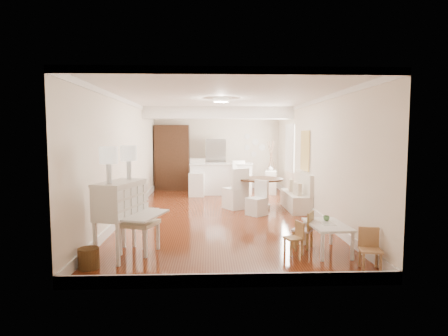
{
  "coord_description": "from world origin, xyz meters",
  "views": [
    {
      "loc": [
        -0.26,
        -9.16,
        1.96
      ],
      "look_at": [
        0.1,
        0.3,
        1.12
      ],
      "focal_mm": 30.0,
      "sensor_mm": 36.0,
      "label": 1
    }
  ],
  "objects": [
    {
      "name": "fridge",
      "position": [
        0.3,
        4.15,
        0.9
      ],
      "size": [
        0.75,
        0.65,
        1.8
      ],
      "primitive_type": "imported",
      "color": "silver",
      "rests_on": "ground"
    },
    {
      "name": "branch_vase",
      "position": [
        1.77,
        3.26,
        0.85
      ],
      "size": [
        0.22,
        0.22,
        0.18
      ],
      "primitive_type": "imported",
      "rotation": [
        0.0,
        0.0,
        0.4
      ],
      "color": "silver",
      "rests_on": "sideboard"
    },
    {
      "name": "kids_chair_b",
      "position": [
        1.35,
        -2.83,
        0.33
      ],
      "size": [
        0.43,
        0.43,
        0.65
      ],
      "primitive_type": "cube",
      "rotation": [
        0.0,
        0.0,
        -2.11
      ],
      "color": "#9E7D47",
      "rests_on": "ground"
    },
    {
      "name": "slip_chair_far",
      "position": [
        0.41,
        0.69,
        0.54
      ],
      "size": [
        0.72,
        0.72,
        1.08
      ],
      "primitive_type": "cube",
      "rotation": [
        0.0,
        0.0,
        -2.6
      ],
      "color": "white",
      "rests_on": "ground"
    },
    {
      "name": "kids_chair_a",
      "position": [
        1.11,
        -3.18,
        0.27
      ],
      "size": [
        0.33,
        0.33,
        0.54
      ],
      "primitive_type": "cube",
      "rotation": [
        0.0,
        0.0,
        -1.28
      ],
      "color": "#A87F4C",
      "rests_on": "ground"
    },
    {
      "name": "gustavian_armchair",
      "position": [
        -1.45,
        -2.98,
        0.51
      ],
      "size": [
        0.74,
        0.74,
        1.03
      ],
      "primitive_type": "cube",
      "rotation": [
        0.0,
        0.0,
        1.26
      ],
      "color": "white",
      "rests_on": "ground"
    },
    {
      "name": "wicker_basket",
      "position": [
        -2.05,
        -3.73,
        0.15
      ],
      "size": [
        0.39,
        0.39,
        0.3
      ],
      "primitive_type": "cylinder",
      "rotation": [
        0.0,
        0.0,
        0.35
      ],
      "color": "#53371A",
      "rests_on": "ground"
    },
    {
      "name": "room",
      "position": [
        0.04,
        0.32,
        1.98
      ],
      "size": [
        9.0,
        9.04,
        2.82
      ],
      "color": "maroon",
      "rests_on": "ground"
    },
    {
      "name": "pencil_cup",
      "position": [
        1.75,
        -2.88,
        0.53
      ],
      "size": [
        0.13,
        0.13,
        0.08
      ],
      "primitive_type": "imported",
      "rotation": [
        0.0,
        0.0,
        0.28
      ],
      "color": "#5C9A5A",
      "rests_on": "kids_table"
    },
    {
      "name": "sideboard",
      "position": [
        1.78,
        3.22,
        0.38
      ],
      "size": [
        0.49,
        0.85,
        0.77
      ],
      "primitive_type": "cube",
      "rotation": [
        0.0,
        0.0,
        -0.18
      ],
      "color": "silver",
      "rests_on": "ground"
    },
    {
      "name": "breakfast_counter",
      "position": [
        0.1,
        3.1,
        0.52
      ],
      "size": [
        2.05,
        0.65,
        1.03
      ],
      "primitive_type": "cube",
      "color": "white",
      "rests_on": "ground"
    },
    {
      "name": "slip_chair_near",
      "position": [
        0.88,
        -0.16,
        0.42
      ],
      "size": [
        0.58,
        0.58,
        0.84
      ],
      "primitive_type": "cube",
      "rotation": [
        0.0,
        0.0,
        -0.84
      ],
      "color": "white",
      "rests_on": "ground"
    },
    {
      "name": "pantry_cabinet",
      "position": [
        -1.6,
        4.18,
        1.15
      ],
      "size": [
        1.2,
        0.6,
        2.3
      ],
      "primitive_type": "cube",
      "color": "#381E11",
      "rests_on": "ground"
    },
    {
      "name": "banquette",
      "position": [
        1.99,
        0.5,
        0.49
      ],
      "size": [
        0.52,
        1.6,
        0.98
      ],
      "primitive_type": "cube",
      "color": "silver",
      "rests_on": "ground"
    },
    {
      "name": "dining_table",
      "position": [
        1.08,
        0.67,
        0.4
      ],
      "size": [
        1.33,
        1.33,
        0.81
      ],
      "primitive_type": "cylinder",
      "rotation": [
        0.0,
        0.0,
        -0.13
      ],
      "color": "#472916",
      "rests_on": "ground"
    },
    {
      "name": "kids_chair_c",
      "position": [
        2.06,
        -3.95,
        0.31
      ],
      "size": [
        0.35,
        0.35,
        0.62
      ],
      "primitive_type": "cube",
      "rotation": [
        0.0,
        0.0,
        -0.18
      ],
      "color": "#AC7A4E",
      "rests_on": "ground"
    },
    {
      "name": "bar_stool_left",
      "position": [
        -0.68,
        2.72,
        0.6
      ],
      "size": [
        0.51,
        0.51,
        1.2
      ],
      "primitive_type": "cube",
      "rotation": [
        0.0,
        0.0,
        -0.08
      ],
      "color": "white",
      "rests_on": "ground"
    },
    {
      "name": "secretary_bureau",
      "position": [
        -1.7,
        -3.19,
        0.61
      ],
      "size": [
        1.19,
        1.21,
        1.23
      ],
      "primitive_type": "cube",
      "rotation": [
        0.0,
        0.0,
        -0.29
      ],
      "color": "white",
      "rests_on": "ground"
    },
    {
      "name": "bar_stool_right",
      "position": [
        0.73,
        2.68,
        0.57
      ],
      "size": [
        0.6,
        0.6,
        1.13
      ],
      "primitive_type": "cube",
      "rotation": [
        0.0,
        0.0,
        0.41
      ],
      "color": "white",
      "rests_on": "ground"
    },
    {
      "name": "kids_table",
      "position": [
        1.69,
        -3.1,
        0.24
      ],
      "size": [
        0.64,
        1.0,
        0.48
      ],
      "primitive_type": "cube",
      "rotation": [
        0.0,
        0.0,
        0.06
      ],
      "color": "silver",
      "rests_on": "ground"
    }
  ]
}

